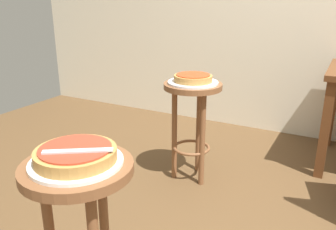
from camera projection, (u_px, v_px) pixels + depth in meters
stool_foreground at (81, 210)px, 1.20m from camera, size 0.38×0.38×0.67m
serving_plate_foreground at (77, 162)px, 1.14m from camera, size 0.31×0.31×0.01m
pizza_foreground at (76, 154)px, 1.13m from camera, size 0.27×0.27×0.05m
stool_middle at (192, 109)px, 2.27m from camera, size 0.38×0.38×0.67m
serving_plate_middle at (193, 82)px, 2.21m from camera, size 0.32×0.32×0.01m
pizza_middle at (193, 78)px, 2.20m from camera, size 0.24×0.24×0.05m
pizza_server_knife at (78, 151)px, 1.09m from camera, size 0.20×0.14×0.01m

